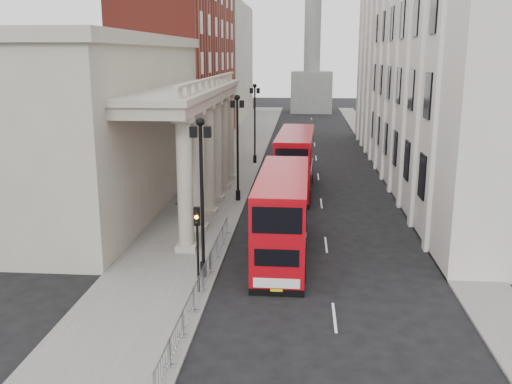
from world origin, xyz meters
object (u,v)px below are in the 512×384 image
object	(u,v)px
bus_near	(283,214)
pedestrian_a	(192,211)
traffic_light	(197,234)
lamp_post_north	(255,118)
bus_far	(295,161)
lamp_post_mid	(238,140)
pedestrian_c	(207,189)
pedestrian_b	(181,204)
monument_column	(313,30)
lamp_post_south	(202,187)

from	to	relation	value
bus_near	pedestrian_a	distance (m)	8.56
traffic_light	bus_near	bearing A→B (deg)	55.66
lamp_post_north	bus_far	distance (m)	13.10
lamp_post_mid	traffic_light	distance (m)	18.11
traffic_light	pedestrian_c	xyz separation A→B (m)	(-2.47, 17.53, -2.04)
bus_near	pedestrian_b	world-z (taller)	bus_near
bus_far	bus_near	bearing A→B (deg)	-89.57
lamp_post_mid	pedestrian_b	size ratio (longest dim) A/B	4.99
monument_column	bus_near	world-z (taller)	monument_column
bus_near	lamp_post_north	bearing A→B (deg)	98.73
bus_far	pedestrian_b	size ratio (longest dim) A/B	7.11
lamp_post_north	traffic_light	xyz separation A→B (m)	(0.10, -34.02, -1.80)
lamp_post_mid	bus_near	world-z (taller)	lamp_post_mid
traffic_light	pedestrian_c	size ratio (longest dim) A/B	2.27
traffic_light	pedestrian_a	world-z (taller)	traffic_light
traffic_light	pedestrian_c	bearing A→B (deg)	98.02
lamp_post_north	bus_near	world-z (taller)	lamp_post_north
traffic_light	bus_far	distance (m)	22.35
lamp_post_north	pedestrian_a	distance (m)	23.23
pedestrian_a	pedestrian_c	xyz separation A→B (m)	(-0.01, 6.29, -0.01)
pedestrian_a	pedestrian_c	world-z (taller)	pedestrian_a
lamp_post_south	pedestrian_a	distance (m)	10.25
lamp_post_south	bus_far	size ratio (longest dim) A/B	0.70
pedestrian_a	traffic_light	bearing A→B (deg)	-112.61
bus_far	lamp_post_mid	bearing A→B (deg)	-136.76
pedestrian_c	monument_column	bearing A→B (deg)	96.80
lamp_post_south	lamp_post_north	size ratio (longest dim) A/B	1.00
traffic_light	lamp_post_south	bearing A→B (deg)	92.84
monument_column	bus_far	size ratio (longest dim) A/B	4.58
pedestrian_a	pedestrian_b	distance (m)	2.48
bus_far	pedestrian_c	xyz separation A→B (m)	(-6.83, -4.39, -1.58)
lamp_post_south	bus_near	size ratio (longest dim) A/B	0.73
monument_column	pedestrian_c	size ratio (longest dim) A/B	28.59
bus_near	bus_far	size ratio (longest dim) A/B	0.96
lamp_post_mid	pedestrian_b	distance (m)	7.10
lamp_post_south	bus_near	distance (m)	5.89
bus_near	monument_column	bearing A→B (deg)	88.96
bus_near	bus_far	world-z (taller)	bus_far
pedestrian_b	pedestrian_c	size ratio (longest dim) A/B	0.88
lamp_post_south	lamp_post_north	xyz separation A→B (m)	(0.00, 32.00, 0.00)
lamp_post_south	pedestrian_c	bearing A→B (deg)	98.68
lamp_post_north	pedestrian_b	bearing A→B (deg)	-99.94
bus_far	pedestrian_b	xyz separation A→B (m)	(-8.08, -8.55, -1.70)
pedestrian_b	traffic_light	bearing A→B (deg)	72.01
lamp_post_south	pedestrian_b	xyz separation A→B (m)	(-3.62, 11.35, -3.96)
lamp_post_north	pedestrian_c	xyz separation A→B (m)	(-2.37, -16.49, -3.84)
lamp_post_south	pedestrian_b	size ratio (longest dim) A/B	4.99
lamp_post_mid	pedestrian_b	bearing A→B (deg)	-127.88
lamp_post_south	bus_near	xyz separation A→B (m)	(3.98, 3.66, -2.34)
lamp_post_north	pedestrian_b	world-z (taller)	lamp_post_north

